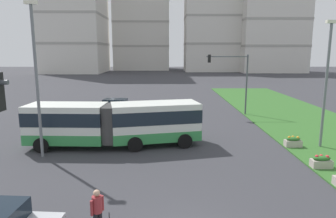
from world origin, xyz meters
name	(u,v)px	position (x,y,z in m)	size (l,w,h in m)	color
articulated_bus	(115,123)	(-4.30, 11.25, 1.65)	(11.96, 3.78, 3.00)	silver
car_white_van	(116,107)	(-6.04, 22.66, 0.75)	(4.53, 2.29, 1.58)	silver
pedestrian_crossing	(97,209)	(-3.18, 0.67, 1.00)	(0.40, 0.47, 1.74)	black
flower_planter_2	(321,161)	(7.97, 6.93, 0.43)	(1.10, 0.56, 0.74)	#B7AD9E
flower_planter_3	(293,142)	(7.97, 10.79, 0.43)	(1.10, 0.56, 0.74)	#B7AD9E
traffic_light_far_right	(234,74)	(6.19, 22.00, 4.29)	(4.30, 0.28, 6.23)	#474C51
streetlight_left	(36,75)	(-8.50, 9.03, 5.13)	(0.70, 0.28, 9.37)	slate
streetlight_median	(326,79)	(9.87, 10.82, 4.68)	(0.70, 0.28, 8.49)	slate
apartment_tower_west	(73,2)	(-30.00, 91.37, 21.95)	(18.51, 19.95, 43.85)	silver
apartment_tower_westcentre	(142,13)	(-9.64, 109.30, 20.86)	(20.11, 18.84, 41.68)	silver
apartment_tower_centre	(213,18)	(15.14, 97.87, 17.80)	(18.80, 14.26, 35.55)	silver
apartment_tower_eastcentre	(273,9)	(33.71, 92.86, 20.29)	(20.50, 15.23, 40.54)	silver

